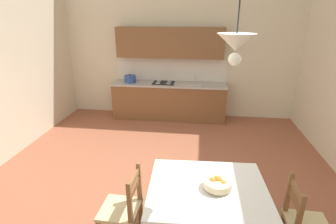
{
  "coord_description": "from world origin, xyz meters",
  "views": [
    {
      "loc": [
        0.54,
        -3.09,
        2.44
      ],
      "look_at": [
        0.04,
        0.79,
        0.97
      ],
      "focal_mm": 27.44,
      "sensor_mm": 36.0,
      "label": 1
    }
  ],
  "objects_px": {
    "dining_chair_tv_side": "(124,209)",
    "pendant_lamp": "(236,43)",
    "kitchen_cabinetry": "(169,85)",
    "fruit_bowl": "(217,183)",
    "dining_table": "(207,198)"
  },
  "relations": [
    {
      "from": "dining_chair_tv_side",
      "to": "pendant_lamp",
      "type": "relative_size",
      "value": 1.16
    },
    {
      "from": "kitchen_cabinetry",
      "to": "fruit_bowl",
      "type": "distance_m",
      "value": 3.93
    },
    {
      "from": "dining_chair_tv_side",
      "to": "pendant_lamp",
      "type": "distance_m",
      "value": 2.07
    },
    {
      "from": "dining_chair_tv_side",
      "to": "kitchen_cabinetry",
      "type": "bearing_deg",
      "value": 89.72
    },
    {
      "from": "kitchen_cabinetry",
      "to": "fruit_bowl",
      "type": "xyz_separation_m",
      "value": [
        0.98,
        -3.8,
        -0.04
      ]
    },
    {
      "from": "dining_table",
      "to": "pendant_lamp",
      "type": "xyz_separation_m",
      "value": [
        0.15,
        -0.04,
        1.6
      ]
    },
    {
      "from": "kitchen_cabinetry",
      "to": "pendant_lamp",
      "type": "bearing_deg",
      "value": -74.9
    },
    {
      "from": "dining_chair_tv_side",
      "to": "fruit_bowl",
      "type": "height_order",
      "value": "dining_chair_tv_side"
    },
    {
      "from": "dining_table",
      "to": "dining_chair_tv_side",
      "type": "xyz_separation_m",
      "value": [
        -0.91,
        -0.08,
        -0.18
      ]
    },
    {
      "from": "pendant_lamp",
      "to": "fruit_bowl",
      "type": "bearing_deg",
      "value": 141.45
    },
    {
      "from": "dining_chair_tv_side",
      "to": "pendant_lamp",
      "type": "xyz_separation_m",
      "value": [
        1.06,
        0.04,
        1.78
      ]
    },
    {
      "from": "fruit_bowl",
      "to": "pendant_lamp",
      "type": "bearing_deg",
      "value": -38.55
    },
    {
      "from": "fruit_bowl",
      "to": "dining_table",
      "type": "bearing_deg",
      "value": -176.21
    },
    {
      "from": "kitchen_cabinetry",
      "to": "pendant_lamp",
      "type": "relative_size",
      "value": 3.46
    },
    {
      "from": "dining_chair_tv_side",
      "to": "fruit_bowl",
      "type": "bearing_deg",
      "value": 4.95
    }
  ]
}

